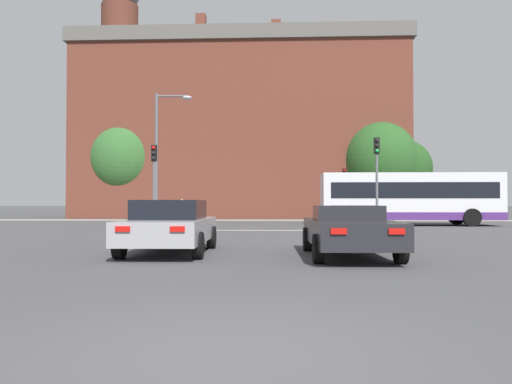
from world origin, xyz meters
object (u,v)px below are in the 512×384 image
street_lamp_junction (162,146)px  pedestrian_walking_east (393,207)px  car_saloon_left (170,226)px  bus_crossing_lead (409,198)px  pedestrian_waiting (182,208)px  traffic_light_near_left (154,173)px  traffic_light_far_right (344,185)px  traffic_light_near_right (377,168)px  car_roadster_right (348,230)px

street_lamp_junction → pedestrian_walking_east: (14.60, 10.60, -3.38)m
pedestrian_walking_east → street_lamp_junction: bearing=124.8°
car_saloon_left → bus_crossing_lead: bearing=56.5°
pedestrian_waiting → pedestrian_walking_east: pedestrian_walking_east is taller
traffic_light_near_left → street_lamp_junction: 2.53m
car_saloon_left → traffic_light_far_right: size_ratio=1.18×
pedestrian_waiting → traffic_light_far_right: bearing=80.9°
traffic_light_near_right → pedestrian_walking_east: traffic_light_near_right is taller
car_roadster_right → pedestrian_waiting: pedestrian_waiting is taller
car_roadster_right → street_lamp_junction: bearing=118.1°
car_roadster_right → pedestrian_waiting: (-9.15, 25.90, 0.28)m
car_saloon_left → traffic_light_near_right: (7.64, 11.74, 2.30)m
car_roadster_right → street_lamp_junction: (-7.90, 14.01, 3.72)m
bus_crossing_lead → pedestrian_walking_east: bearing=173.8°
bus_crossing_lead → traffic_light_far_right: size_ratio=2.63×
car_roadster_right → pedestrian_walking_east: 25.51m
car_roadster_right → traffic_light_far_right: traffic_light_far_right is taller
car_roadster_right → bus_crossing_lead: bus_crossing_lead is taller
traffic_light_near_left → traffic_light_far_right: bearing=48.4°
traffic_light_near_right → bus_crossing_lead: bearing=59.6°
car_saloon_left → pedestrian_waiting: pedestrian_waiting is taller
street_lamp_junction → traffic_light_far_right: bearing=43.3°
traffic_light_far_right → traffic_light_near_right: traffic_light_near_right is taller
street_lamp_junction → pedestrian_waiting: size_ratio=4.49×
bus_crossing_lead → street_lamp_junction: bearing=-77.6°
car_roadster_right → traffic_light_near_left: (-7.85, 12.02, 2.16)m
car_saloon_left → bus_crossing_lead: (10.41, 16.44, 0.90)m
pedestrian_walking_east → car_roadster_right: bearing=163.6°
traffic_light_near_right → street_lamp_junction: street_lamp_junction is taller
traffic_light_far_right → pedestrian_waiting: size_ratio=2.41×
car_saloon_left → traffic_light_near_left: traffic_light_near_left is taller
car_saloon_left → bus_crossing_lead: 19.48m
car_roadster_right → car_saloon_left: bearing=171.3°
bus_crossing_lead → pedestrian_walking_east: size_ratio=5.99×
traffic_light_near_left → pedestrian_walking_east: (14.56, 12.59, -1.82)m
traffic_light_near_left → traffic_light_near_right: bearing=1.6°
traffic_light_near_left → traffic_light_far_right: 16.54m
traffic_light_near_left → traffic_light_near_right: 10.98m
traffic_light_near_right → pedestrian_walking_east: size_ratio=2.67×
street_lamp_junction → pedestrian_walking_east: size_ratio=4.25×
street_lamp_junction → traffic_light_near_left: bearing=-88.7°
car_saloon_left → bus_crossing_lead: size_ratio=0.45×
car_roadster_right → bus_crossing_lead: 18.04m
car_saloon_left → traffic_light_near_right: bearing=55.7°
car_saloon_left → car_roadster_right: 4.57m
car_saloon_left → pedestrian_waiting: (-4.62, 25.32, 0.21)m
car_roadster_right → bus_crossing_lead: size_ratio=0.46×
bus_crossing_lead → pedestrian_walking_east: (0.83, 7.58, -0.63)m
bus_crossing_lead → street_lamp_junction: size_ratio=1.41×
traffic_light_far_right → traffic_light_near_left: bearing=-131.6°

